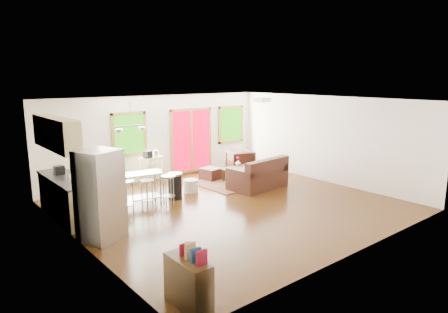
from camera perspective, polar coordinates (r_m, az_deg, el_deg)
floor at (r=10.03m, az=1.09°, el=-7.06°), size 7.50×7.00×0.02m
ceiling at (r=9.53m, az=1.15°, el=8.06°), size 7.50×7.00×0.02m
back_wall at (r=12.54m, az=-9.33°, el=2.69°), size 7.50×0.02×2.60m
left_wall at (r=7.86m, az=-20.29°, el=-3.04°), size 0.02×7.00×2.60m
right_wall at (r=12.43m, az=14.46°, el=2.40°), size 0.02×7.00×2.60m
front_wall at (r=7.45m, az=18.92°, el=-3.73°), size 7.50×0.02×2.60m
window_left at (r=12.01m, az=-13.38°, el=3.11°), size 1.10×0.05×1.30m
french_doors at (r=13.16m, az=-4.66°, el=2.33°), size 1.60×0.05×2.10m
window_right at (r=14.13m, az=1.01°, el=4.62°), size 1.10×0.05×1.30m
rug at (r=12.18m, az=1.79°, el=-3.62°), size 2.29×1.77×0.02m
loveseat at (r=11.49m, az=5.00°, el=-2.81°), size 1.76×1.10×0.89m
coffee_table at (r=12.28m, az=2.19°, el=-1.85°), size 1.03×0.62×0.41m
armchair at (r=13.37m, az=2.30°, el=-0.53°), size 0.99×0.96×0.81m
ottoman at (r=12.47m, az=-1.88°, el=-2.46°), size 0.63×0.63×0.36m
pouf at (r=11.13m, az=-4.76°, el=-4.21°), size 0.52×0.52×0.36m
vase at (r=12.58m, az=2.03°, el=-0.82°), size 0.22×0.22×0.29m
book at (r=12.27m, az=2.90°, el=-0.93°), size 0.22×0.05×0.30m
cabinets at (r=9.61m, az=-21.96°, el=-2.91°), size 0.64×2.24×2.30m
refrigerator at (r=8.10m, az=-17.26°, el=-5.36°), size 0.92×0.91×1.80m
island at (r=9.99m, az=-12.72°, el=-3.88°), size 1.40×0.75×0.84m
cup at (r=9.98m, az=-10.52°, el=-1.29°), size 0.12×0.09×0.11m
bar_stool_a at (r=9.52m, az=-13.81°, el=-4.59°), size 0.47×0.47×0.80m
bar_stool_b at (r=9.86m, az=-10.96°, el=-4.37°), size 0.40×0.40×0.70m
bar_stool_c at (r=10.02m, az=-7.96°, el=-3.78°), size 0.42×0.42×0.75m
trash_can at (r=10.53m, az=-7.00°, el=-4.18°), size 0.49×0.49×0.69m
kitchen_cart at (r=12.01m, az=-10.31°, el=-0.62°), size 0.78×0.63×1.03m
bookshelf at (r=5.80m, az=-5.12°, el=-17.45°), size 0.31×0.80×0.94m
ceiling_flush at (r=11.06m, az=5.50°, el=8.05°), size 0.35×0.35×0.12m
pendant_light at (r=9.82m, az=-13.16°, el=3.68°), size 0.80×0.18×0.79m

